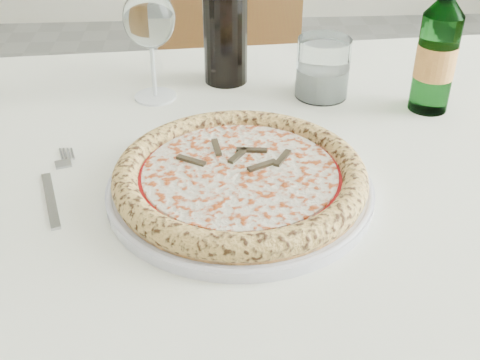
{
  "coord_description": "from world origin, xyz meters",
  "views": [
    {
      "loc": [
        -0.01,
        -0.63,
        1.18
      ],
      "look_at": [
        0.03,
        -0.0,
        0.78
      ],
      "focal_mm": 45.0,
      "sensor_mm": 36.0,
      "label": 1
    }
  ],
  "objects": [
    {
      "name": "plate",
      "position": [
        0.03,
        -0.0,
        0.76
      ],
      "size": [
        0.33,
        0.33,
        0.02
      ],
      "color": "white",
      "rests_on": "dining_table"
    },
    {
      "name": "beer_bottle",
      "position": [
        0.34,
        0.22,
        0.85
      ],
      "size": [
        0.06,
        0.06,
        0.23
      ],
      "color": "#3D7A43",
      "rests_on": "dining_table"
    },
    {
      "name": "wine_bottle",
      "position": [
        0.02,
        0.35,
        0.88
      ],
      "size": [
        0.07,
        0.07,
        0.3
      ],
      "color": "black",
      "rests_on": "dining_table"
    },
    {
      "name": "fork",
      "position": [
        -0.21,
        0.02,
        0.76
      ],
      "size": [
        0.05,
        0.17,
        0.0
      ],
      "color": "#989BA2",
      "rests_on": "dining_table"
    },
    {
      "name": "chair_far",
      "position": [
        0.04,
        0.88,
        0.53
      ],
      "size": [
        0.46,
        0.46,
        0.93
      ],
      "color": "brown",
      "rests_on": "floor"
    },
    {
      "name": "wine_glass",
      "position": [
        -0.09,
        0.28,
        0.88
      ],
      "size": [
        0.08,
        0.08,
        0.18
      ],
      "color": "white",
      "rests_on": "dining_table"
    },
    {
      "name": "dining_table",
      "position": [
        0.03,
        0.1,
        0.66
      ],
      "size": [
        1.45,
        0.92,
        0.76
      ],
      "color": "brown",
      "rests_on": "floor"
    },
    {
      "name": "tumbler",
      "position": [
        0.18,
        0.27,
        0.8
      ],
      "size": [
        0.09,
        0.09,
        0.1
      ],
      "color": "silver",
      "rests_on": "dining_table"
    },
    {
      "name": "pizza",
      "position": [
        0.03,
        -0.0,
        0.78
      ],
      "size": [
        0.31,
        0.31,
        0.03
      ],
      "color": "#E89D4E",
      "rests_on": "plate"
    }
  ]
}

